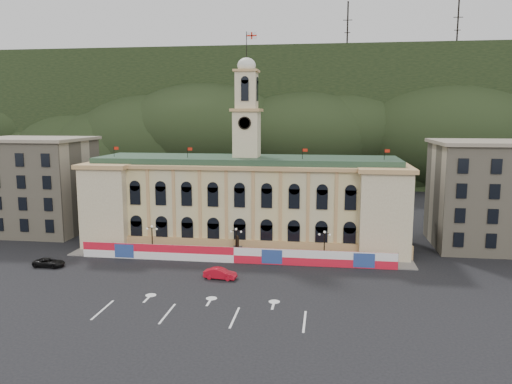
# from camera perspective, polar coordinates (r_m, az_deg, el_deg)

# --- Properties ---
(ground) EXTENTS (260.00, 260.00, 0.00)m
(ground) POSITION_cam_1_polar(r_m,az_deg,el_deg) (65.23, -5.01, -11.86)
(ground) COLOR black
(ground) RESTS_ON ground
(lane_markings) EXTENTS (26.00, 10.00, 0.02)m
(lane_markings) POSITION_cam_1_polar(r_m,az_deg,el_deg) (60.71, -6.10, -13.49)
(lane_markings) COLOR white
(lane_markings) RESTS_ON ground
(hill_ridge) EXTENTS (230.00, 80.00, 64.00)m
(hill_ridge) POSITION_cam_1_polar(r_m,az_deg,el_deg) (181.96, 3.69, 7.70)
(hill_ridge) COLOR black
(hill_ridge) RESTS_ON ground
(city_hall) EXTENTS (56.20, 17.60, 37.10)m
(city_hall) POSITION_cam_1_polar(r_m,az_deg,el_deg) (89.45, -1.08, -0.93)
(city_hall) COLOR beige
(city_hall) RESTS_ON ground
(side_building_left) EXTENTS (21.00, 17.00, 18.60)m
(side_building_left) POSITION_cam_1_polar(r_m,az_deg,el_deg) (107.71, -23.99, 0.77)
(side_building_left) COLOR tan
(side_building_left) RESTS_ON ground
(side_building_right) EXTENTS (21.00, 17.00, 18.60)m
(side_building_right) POSITION_cam_1_polar(r_m,az_deg,el_deg) (95.82, 25.56, -0.25)
(side_building_right) COLOR tan
(side_building_right) RESTS_ON ground
(hoarding_fence) EXTENTS (50.00, 0.44, 2.50)m
(hoarding_fence) POSITION_cam_1_polar(r_m,az_deg,el_deg) (78.83, -2.49, -7.20)
(hoarding_fence) COLOR red
(hoarding_fence) RESTS_ON ground
(pavement) EXTENTS (56.00, 5.50, 0.16)m
(pavement) POSITION_cam_1_polar(r_m,az_deg,el_deg) (81.70, -2.18, -7.48)
(pavement) COLOR slate
(pavement) RESTS_ON ground
(statue) EXTENTS (1.40, 1.40, 3.72)m
(statue) POSITION_cam_1_polar(r_m,az_deg,el_deg) (81.63, -2.15, -6.68)
(statue) COLOR #595651
(statue) RESTS_ON ground
(lamp_left) EXTENTS (1.96, 0.44, 5.15)m
(lamp_left) POSITION_cam_1_polar(r_m,az_deg,el_deg) (83.79, -11.78, -5.13)
(lamp_left) COLOR black
(lamp_left) RESTS_ON ground
(lamp_center) EXTENTS (1.96, 0.44, 5.15)m
(lamp_center) POSITION_cam_1_polar(r_m,az_deg,el_deg) (80.19, -2.29, -5.57)
(lamp_center) COLOR black
(lamp_center) RESTS_ON ground
(lamp_right) EXTENTS (1.96, 0.44, 5.15)m
(lamp_right) POSITION_cam_1_polar(r_m,az_deg,el_deg) (78.95, 7.81, -5.88)
(lamp_right) COLOR black
(lamp_right) RESTS_ON ground
(red_sedan) EXTENTS (2.66, 5.02, 1.54)m
(red_sedan) POSITION_cam_1_polar(r_m,az_deg,el_deg) (71.64, -4.12, -9.28)
(red_sedan) COLOR red
(red_sedan) RESTS_ON ground
(black_suv) EXTENTS (2.32, 4.82, 1.32)m
(black_suv) POSITION_cam_1_polar(r_m,az_deg,el_deg) (83.15, -22.57, -7.46)
(black_suv) COLOR black
(black_suv) RESTS_ON ground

